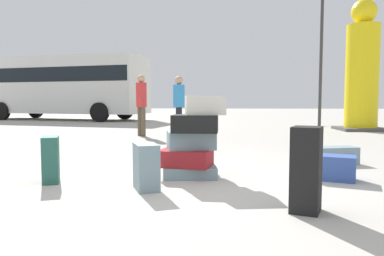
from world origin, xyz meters
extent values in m
plane|color=#ADA89E|center=(0.00, 0.00, 0.00)|extent=(80.00, 80.00, 0.00)
cube|color=gray|center=(-0.03, 0.53, 0.07)|extent=(0.74, 0.58, 0.15)
cube|color=maroon|center=(-0.08, 0.51, 0.26)|extent=(0.74, 0.61, 0.22)
cube|color=gray|center=(-0.02, 0.60, 0.48)|extent=(0.69, 0.57, 0.23)
cube|color=black|center=(0.05, 0.47, 0.71)|extent=(0.60, 0.46, 0.23)
cube|color=beige|center=(0.17, 0.53, 0.95)|extent=(0.55, 0.44, 0.25)
cube|color=gray|center=(2.23, 1.67, 0.14)|extent=(0.70, 0.44, 0.27)
cube|color=#26594C|center=(-1.72, 0.10, 0.28)|extent=(0.29, 0.38, 0.57)
cube|color=gray|center=(-0.48, -0.19, 0.26)|extent=(0.37, 0.46, 0.52)
cube|color=black|center=(1.12, -0.95, 0.39)|extent=(0.34, 0.36, 0.78)
cube|color=#334F99|center=(1.79, 0.46, 0.16)|extent=(0.66, 0.53, 0.31)
cylinder|color=brown|center=(-1.80, 6.15, 0.41)|extent=(0.12, 0.12, 0.82)
cylinder|color=brown|center=(-1.66, 5.98, 0.41)|extent=(0.12, 0.12, 0.82)
cylinder|color=red|center=(-1.73, 6.06, 1.16)|extent=(0.30, 0.30, 0.68)
sphere|color=tan|center=(-1.73, 6.06, 1.61)|extent=(0.22, 0.22, 0.22)
cylinder|color=black|center=(-0.64, 5.44, 0.41)|extent=(0.12, 0.12, 0.82)
cylinder|color=black|center=(-0.58, 5.23, 0.41)|extent=(0.12, 0.12, 0.82)
cylinder|color=#338CCC|center=(-0.61, 5.33, 1.12)|extent=(0.30, 0.30, 0.59)
sphere|color=tan|center=(-0.61, 5.33, 1.52)|extent=(0.22, 0.22, 0.22)
cylinder|color=yellow|center=(5.23, 8.48, 1.75)|extent=(1.05, 1.05, 3.50)
sphere|color=yellow|center=(5.23, 8.48, 3.91)|extent=(0.82, 0.82, 0.82)
cube|color=#4C4C4C|center=(5.23, 8.48, 0.05)|extent=(1.47, 1.47, 0.10)
cube|color=silver|center=(-7.38, 14.52, 1.75)|extent=(8.99, 4.49, 2.80)
cube|color=black|center=(-7.38, 14.52, 2.24)|extent=(8.83, 4.47, 0.70)
cylinder|color=black|center=(-4.35, 15.06, 0.45)|extent=(0.93, 0.46, 0.90)
cylinder|color=black|center=(-4.95, 12.63, 0.45)|extent=(0.93, 0.46, 0.90)
cylinder|color=black|center=(-9.81, 16.40, 0.45)|extent=(0.93, 0.46, 0.90)
cylinder|color=black|center=(-10.41, 13.98, 0.45)|extent=(0.93, 0.46, 0.90)
cylinder|color=#333338|center=(4.45, 10.52, 3.17)|extent=(0.12, 0.12, 6.34)
camera|label=1|loc=(0.28, -4.34, 1.02)|focal=34.96mm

